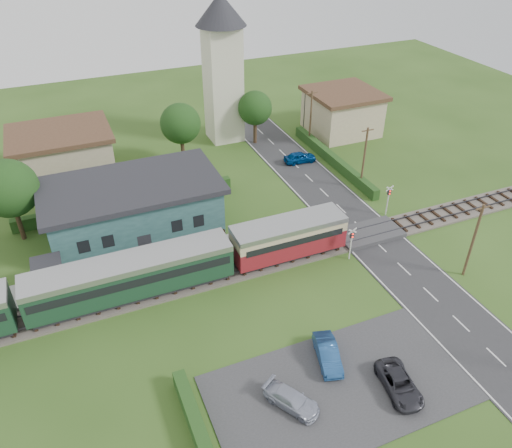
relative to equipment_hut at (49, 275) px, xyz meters
name	(u,v)px	position (x,y,z in m)	size (l,w,h in m)	color
ground	(281,274)	(18.00, -5.20, -1.75)	(120.00, 120.00, 0.00)	#2D4C19
railway_track	(272,260)	(18.00, -3.20, -1.64)	(76.00, 3.20, 0.49)	#4C443D
road	(381,247)	(28.00, -5.20, -1.72)	(6.00, 70.00, 0.05)	#28282B
car_park	(339,388)	(16.50, -17.20, -1.71)	(17.00, 9.00, 0.08)	#333335
crossing_deck	(369,233)	(28.00, -3.20, -1.52)	(6.20, 3.40, 0.45)	#333335
platform	(151,265)	(8.00, 0.00, -1.52)	(30.00, 3.00, 0.45)	gray
equipment_hut	(49,275)	(0.00, 0.00, 0.00)	(2.30, 2.30, 2.55)	beige
station_building	(134,208)	(8.00, 5.79, 0.95)	(16.00, 9.00, 5.30)	#294D4D
train	(89,286)	(2.76, -3.20, 0.43)	(43.20, 2.90, 3.40)	#232328
church_tower	(222,59)	(23.00, 22.80, 8.48)	(6.00, 6.00, 17.60)	beige
house_west	(63,154)	(3.00, 19.80, 1.04)	(10.80, 8.80, 5.50)	tan
house_east	(342,111)	(38.00, 18.80, 1.05)	(8.80, 8.80, 5.50)	tan
hedge_carpark	(199,434)	(7.00, -17.20, -1.15)	(0.80, 9.00, 1.20)	#193814
hedge_roadside	(333,160)	(32.20, 10.80, -1.15)	(0.80, 18.00, 1.20)	#193814
hedge_station	(128,203)	(8.00, 10.30, -1.10)	(22.00, 0.80, 1.30)	#193814
tree_a	(8,189)	(-2.00, 8.80, 3.63)	(5.20, 5.20, 8.00)	#332316
tree_b	(180,124)	(16.00, 17.80, 3.27)	(4.60, 4.60, 7.34)	#332316
tree_c	(255,108)	(26.00, 19.80, 2.91)	(4.20, 4.20, 6.78)	#332316
utility_pole_b	(473,240)	(32.20, -11.20, 1.88)	(1.40, 0.22, 7.00)	#473321
utility_pole_c	(364,158)	(32.20, 4.80, 1.88)	(1.40, 0.22, 7.00)	#473321
utility_pole_d	(311,117)	(32.20, 16.80, 1.88)	(1.40, 0.22, 7.00)	#473321
crossing_signal_near	(351,239)	(24.40, -5.61, 0.39)	(0.84, 0.28, 3.28)	silver
crossing_signal_far	(389,196)	(31.60, -0.81, 0.39)	(0.84, 0.28, 3.28)	silver
streetlamp_east	(305,106)	(34.00, 21.80, 1.29)	(0.30, 0.30, 5.15)	#3F3F47
car_on_road	(300,157)	(28.78, 12.66, -1.05)	(1.54, 3.82, 1.30)	navy
car_park_blue	(328,354)	(16.94, -14.87, -1.03)	(1.35, 3.87, 1.28)	navy
car_park_silver	(292,400)	(13.05, -17.18, -1.12)	(1.53, 3.76, 1.09)	#A5AABD
car_park_dark	(399,384)	(20.00, -18.82, -1.09)	(1.91, 4.14, 1.15)	#2A2A31
pedestrian_near	(223,237)	(14.65, -0.02, -0.40)	(0.65, 0.43, 1.79)	gray
pedestrian_far	(77,272)	(2.03, 0.25, -0.52)	(0.76, 0.59, 1.56)	gray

